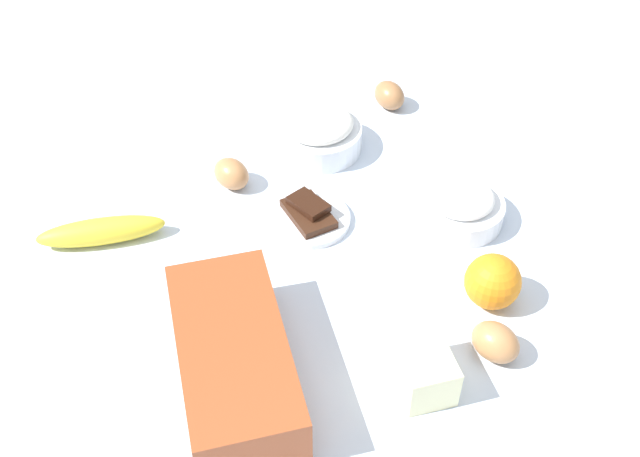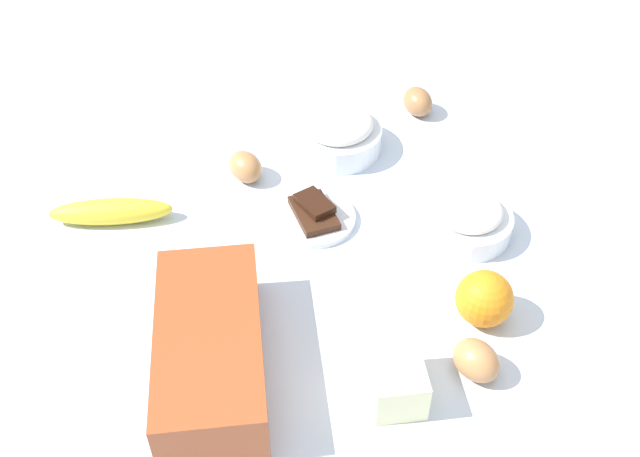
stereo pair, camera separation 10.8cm
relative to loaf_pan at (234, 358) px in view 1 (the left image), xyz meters
The scene contains 11 objects.
ground_plane 0.26m from the loaf_pan, 51.83° to the right, with size 2.40×2.40×0.02m, color silver.
loaf_pan is the anchor object (origin of this frame).
flour_bowl 0.50m from the loaf_pan, 39.55° to the right, with size 0.15×0.15×0.08m.
sugar_bowl 0.44m from the loaf_pan, 74.53° to the right, with size 0.14×0.14×0.06m.
banana 0.34m from the loaf_pan, 13.90° to the left, with size 0.19×0.04×0.04m, color yellow.
orange_fruit 0.37m from the loaf_pan, 96.61° to the right, with size 0.08×0.08×0.08m, color orange.
butter_block 0.24m from the loaf_pan, 118.64° to the right, with size 0.09×0.06×0.06m, color #F4EDB2.
egg_near_butter 0.39m from the loaf_pan, 21.91° to the right, with size 0.05×0.05×0.07m, color #B27848.
egg_beside_bowl 0.66m from the loaf_pan, 48.48° to the right, with size 0.05×0.05×0.07m, color #9C693F.
egg_loose 0.33m from the loaf_pan, 111.07° to the right, with size 0.05×0.05×0.07m, color #B47949.
chocolate_plate 0.31m from the loaf_pan, 44.20° to the right, with size 0.13×0.13×0.03m.
Camera 1 is at (-0.70, 0.37, 0.77)m, focal length 41.38 mm.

